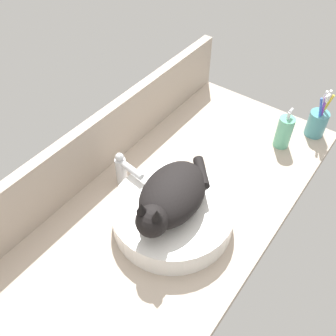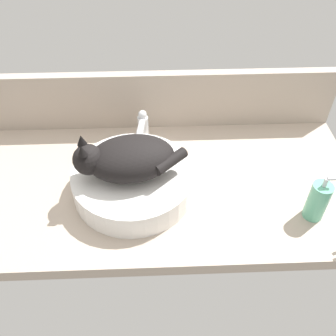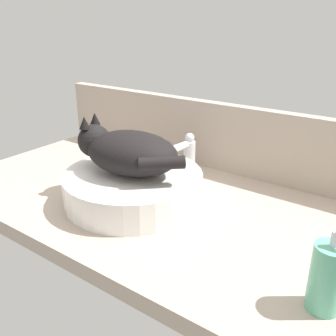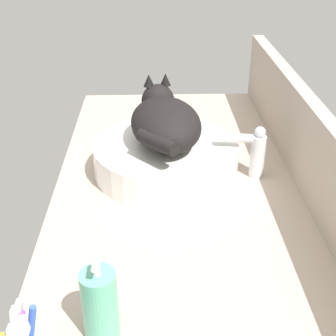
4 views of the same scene
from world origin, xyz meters
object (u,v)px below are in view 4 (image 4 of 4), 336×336
faucet (253,150)px  soap_dispenser (100,304)px  sink_basin (166,158)px  cat (165,121)px

faucet → soap_dispenser: bearing=-34.3°
sink_basin → soap_dispenser: size_ratio=2.34×
sink_basin → soap_dispenser: bearing=-12.8°
cat → soap_dispenser: (53.22, -11.55, -7.46)cm
cat → faucet: 23.18cm
cat → soap_dispenser: 54.96cm
sink_basin → cat: 9.84cm
faucet → soap_dispenser: 59.43cm
sink_basin → faucet: 22.05cm
soap_dispenser → cat: bearing=167.8°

